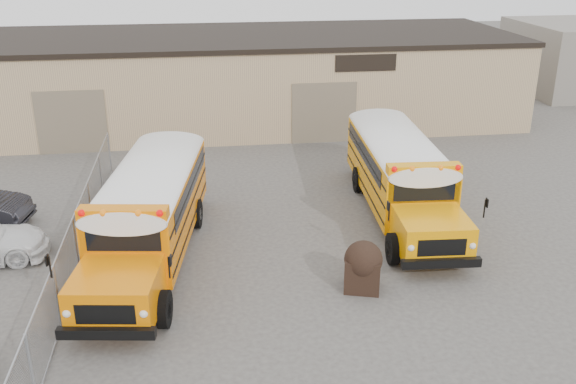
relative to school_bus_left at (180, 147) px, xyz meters
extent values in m
plane|color=#484642|center=(2.92, -9.88, -1.69)|extent=(120.00, 120.00, 0.00)
cube|color=tan|center=(2.92, 10.12, 0.56)|extent=(30.00, 10.00, 4.50)
cube|color=black|center=(2.92, 10.12, 2.86)|extent=(30.20, 10.20, 0.25)
cube|color=black|center=(8.92, 5.10, 2.21)|extent=(3.00, 0.08, 0.80)
cube|color=#665D49|center=(-5.08, 5.10, -0.19)|extent=(3.20, 0.08, 3.00)
cube|color=#665D49|center=(6.92, 5.10, -0.19)|extent=(3.20, 0.08, 3.00)
cylinder|color=#94969C|center=(-3.08, -12.88, -0.79)|extent=(0.07, 0.07, 1.80)
cylinder|color=#94969C|center=(-3.08, -9.88, -0.79)|extent=(0.07, 0.07, 1.80)
cylinder|color=#94969C|center=(-3.08, -6.88, -0.79)|extent=(0.07, 0.07, 1.80)
cylinder|color=#94969C|center=(-3.08, -3.88, -0.79)|extent=(0.07, 0.07, 1.80)
cylinder|color=#94969C|center=(-3.08, -0.88, -0.79)|extent=(0.07, 0.07, 1.80)
cylinder|color=#94969C|center=(-3.08, 2.12, -0.79)|extent=(0.07, 0.07, 1.80)
cylinder|color=#94969C|center=(-3.08, -6.88, 0.09)|extent=(0.05, 18.00, 0.05)
cylinder|color=#94969C|center=(-3.08, -6.88, -1.64)|extent=(0.05, 18.00, 0.05)
cube|color=#94969C|center=(-3.08, -6.88, -0.79)|extent=(0.02, 18.00, 1.70)
cube|color=orange|center=(0.06, 0.43, -0.17)|extent=(3.54, 7.75, 2.01)
cube|color=orange|center=(-0.65, -4.34, -0.61)|extent=(2.46, 2.46, 1.13)
cube|color=black|center=(-0.49, -3.25, 0.39)|extent=(2.00, 0.36, 0.74)
cube|color=white|center=(0.06, 0.43, 0.98)|extent=(3.55, 7.83, 0.39)
cube|color=orange|center=(-0.45, -3.02, 1.01)|extent=(2.45, 0.84, 0.35)
sphere|color=#E50705|center=(-1.51, -3.09, 1.13)|extent=(0.20, 0.20, 0.20)
sphere|color=#E50705|center=(0.53, -3.40, 1.13)|extent=(0.20, 0.20, 0.20)
sphere|color=orange|center=(-0.95, -3.18, 1.13)|extent=(0.20, 0.20, 0.20)
sphere|color=orange|center=(-0.03, -3.32, 1.13)|extent=(0.20, 0.20, 0.20)
cube|color=black|center=(-0.82, -5.48, -1.06)|extent=(2.41, 0.57, 0.28)
cube|color=black|center=(0.63, 4.18, -1.06)|extent=(2.41, 0.55, 0.28)
cube|color=black|center=(0.06, 0.43, -0.24)|extent=(3.56, 7.61, 0.06)
cube|color=black|center=(0.11, 0.72, 0.39)|extent=(3.39, 6.59, 0.61)
cylinder|color=black|center=(-1.79, -4.06, -1.18)|extent=(0.42, 1.05, 1.02)
cylinder|color=black|center=(0.52, -4.40, -1.18)|extent=(0.42, 1.05, 1.02)
cylinder|color=black|center=(-0.87, 2.08, -1.18)|extent=(0.42, 1.05, 1.02)
cylinder|color=black|center=(1.44, 1.73, -1.18)|extent=(0.42, 1.05, 1.02)
cube|color=#FF9C02|center=(8.44, 2.69, -0.19)|extent=(2.91, 7.53, 1.99)
cube|color=#FF9C02|center=(8.13, -2.06, -0.62)|extent=(2.27, 2.27, 1.12)
cube|color=black|center=(8.20, -0.98, 0.37)|extent=(1.99, 0.19, 0.73)
cube|color=white|center=(8.44, 2.69, 0.96)|extent=(2.91, 7.61, 0.39)
cube|color=#FF9C02|center=(8.21, -0.75, 0.99)|extent=(2.41, 0.64, 0.35)
sphere|color=#E50705|center=(7.18, -0.91, 1.10)|extent=(0.19, 0.19, 0.19)
sphere|color=#E50705|center=(9.22, -1.04, 1.10)|extent=(0.19, 0.19, 0.19)
sphere|color=orange|center=(7.74, -0.95, 1.10)|extent=(0.19, 0.19, 0.19)
sphere|color=orange|center=(8.66, -1.01, 1.10)|extent=(0.19, 0.19, 0.19)
cube|color=black|center=(8.05, -3.21, -1.07)|extent=(2.39, 0.37, 0.27)
cube|color=black|center=(8.68, 6.43, -1.07)|extent=(2.39, 0.35, 0.27)
cube|color=black|center=(8.44, 2.69, -0.26)|extent=(2.94, 7.39, 0.06)
cube|color=black|center=(8.46, 2.98, 0.37)|extent=(2.86, 6.37, 0.60)
cylinder|color=black|center=(6.98, -1.88, -1.18)|extent=(0.34, 1.03, 1.01)
cylinder|color=black|center=(9.29, -2.03, -1.18)|extent=(0.34, 1.03, 1.01)
cylinder|color=black|center=(7.38, 4.24, -1.18)|extent=(0.34, 1.03, 1.01)
cylinder|color=black|center=(9.69, 4.09, -1.18)|extent=(0.34, 1.03, 1.01)
cube|color=black|center=(5.27, -9.10, -1.18)|extent=(1.23, 1.17, 1.01)
sphere|color=black|center=(5.27, -9.10, -0.73)|extent=(1.11, 1.11, 1.11)
camera|label=1|loc=(0.79, -24.98, 7.92)|focal=40.00mm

